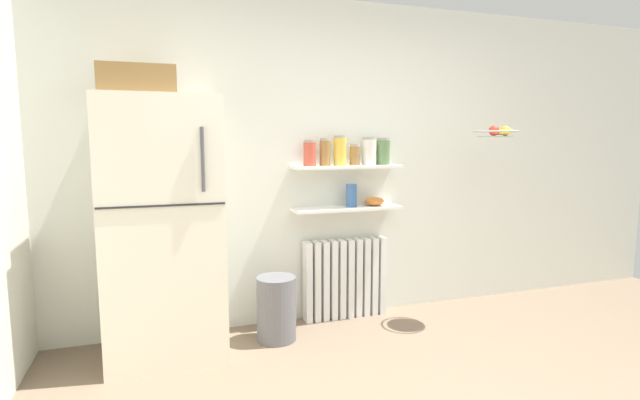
# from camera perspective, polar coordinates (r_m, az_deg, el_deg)

# --- Properties ---
(back_wall) EXTENTS (7.04, 0.10, 2.60)m
(back_wall) POSITION_cam_1_polar(r_m,az_deg,el_deg) (4.00, 0.94, 4.46)
(back_wall) COLOR silver
(back_wall) RESTS_ON ground_plane
(refrigerator) EXTENTS (0.77, 0.68, 1.95)m
(refrigerator) POSITION_cam_1_polar(r_m,az_deg,el_deg) (3.43, -18.25, -2.63)
(refrigerator) COLOR silver
(refrigerator) RESTS_ON ground_plane
(radiator) EXTENTS (0.71, 0.12, 0.67)m
(radiator) POSITION_cam_1_polar(r_m,az_deg,el_deg) (4.08, 3.00, -9.31)
(radiator) COLOR white
(radiator) RESTS_ON ground_plane
(wall_shelf_lower) EXTENTS (0.91, 0.22, 0.02)m
(wall_shelf_lower) POSITION_cam_1_polar(r_m,az_deg,el_deg) (3.92, 3.22, -1.01)
(wall_shelf_lower) COLOR white
(wall_shelf_upper) EXTENTS (0.91, 0.22, 0.02)m
(wall_shelf_upper) POSITION_cam_1_polar(r_m,az_deg,el_deg) (3.89, 3.26, 3.96)
(wall_shelf_upper) COLOR white
(storage_jar_0) EXTENTS (0.10, 0.10, 0.20)m
(storage_jar_0) POSITION_cam_1_polar(r_m,az_deg,el_deg) (3.78, -1.24, 5.60)
(storage_jar_0) COLOR #C64C38
(storage_jar_0) RESTS_ON wall_shelf_upper
(storage_jar_1) EXTENTS (0.08, 0.08, 0.22)m
(storage_jar_1) POSITION_cam_1_polar(r_m,az_deg,el_deg) (3.82, 0.59, 5.71)
(storage_jar_1) COLOR olive
(storage_jar_1) RESTS_ON wall_shelf_upper
(storage_jar_2) EXTENTS (0.10, 0.10, 0.24)m
(storage_jar_2) POSITION_cam_1_polar(r_m,az_deg,el_deg) (3.86, 2.39, 5.89)
(storage_jar_2) COLOR yellow
(storage_jar_2) RESTS_ON wall_shelf_upper
(storage_jar_3) EXTENTS (0.08, 0.08, 0.17)m
(storage_jar_3) POSITION_cam_1_polar(r_m,az_deg,el_deg) (3.91, 4.14, 5.39)
(storage_jar_3) COLOR olive
(storage_jar_3) RESTS_ON wall_shelf_upper
(storage_jar_4) EXTENTS (0.12, 0.12, 0.23)m
(storage_jar_4) POSITION_cam_1_polar(r_m,az_deg,el_deg) (3.96, 5.85, 5.79)
(storage_jar_4) COLOR silver
(storage_jar_4) RESTS_ON wall_shelf_upper
(storage_jar_5) EXTENTS (0.11, 0.11, 0.22)m
(storage_jar_5) POSITION_cam_1_polar(r_m,az_deg,el_deg) (4.01, 7.52, 5.75)
(storage_jar_5) COLOR #5B7F4C
(storage_jar_5) RESTS_ON wall_shelf_upper
(vase) EXTENTS (0.09, 0.09, 0.19)m
(vase) POSITION_cam_1_polar(r_m,az_deg,el_deg) (3.92, 3.75, 0.54)
(vase) COLOR #38609E
(vase) RESTS_ON wall_shelf_lower
(shelf_bowl) EXTENTS (0.16, 0.16, 0.07)m
(shelf_bowl) POSITION_cam_1_polar(r_m,az_deg,el_deg) (4.01, 6.47, -0.15)
(shelf_bowl) COLOR orange
(shelf_bowl) RESTS_ON wall_shelf_lower
(trash_bin) EXTENTS (0.29, 0.29, 0.48)m
(trash_bin) POSITION_cam_1_polar(r_m,az_deg,el_deg) (3.67, -5.20, -12.73)
(trash_bin) COLOR slate
(trash_bin) RESTS_ON ground_plane
(hanging_fruit_basket) EXTENTS (0.35, 0.35, 0.09)m
(hanging_fruit_basket) POSITION_cam_1_polar(r_m,az_deg,el_deg) (4.09, 20.35, 7.55)
(hanging_fruit_basket) COLOR #B2B2B7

